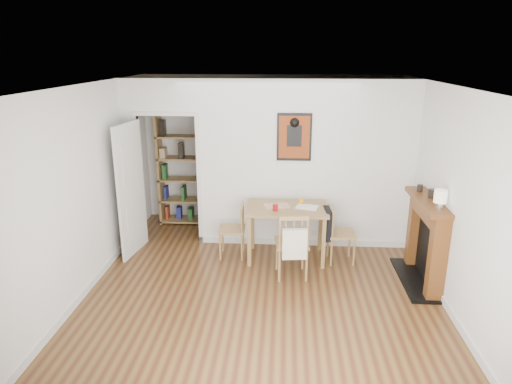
# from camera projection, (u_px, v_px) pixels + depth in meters

# --- Properties ---
(ground) EXTENTS (5.20, 5.20, 0.00)m
(ground) POSITION_uv_depth(u_px,v_px,m) (262.00, 284.00, 6.09)
(ground) COLOR brown
(ground) RESTS_ON ground
(room_shell) EXTENTS (5.20, 5.20, 5.20)m
(room_shell) POSITION_uv_depth(u_px,v_px,m) (274.00, 166.00, 6.98)
(room_shell) COLOR silver
(room_shell) RESTS_ON ground
(dining_table) EXTENTS (1.18, 0.75, 0.81)m
(dining_table) POSITION_uv_depth(u_px,v_px,m) (287.00, 213.00, 6.68)
(dining_table) COLOR olive
(dining_table) RESTS_ON ground
(chair_left) EXTENTS (0.42, 0.42, 0.83)m
(chair_left) POSITION_uv_depth(u_px,v_px,m) (232.00, 230.00, 6.83)
(chair_left) COLOR #9C7F49
(chair_left) RESTS_ON ground
(chair_right) EXTENTS (0.51, 0.45, 0.85)m
(chair_right) POSITION_uv_depth(u_px,v_px,m) (340.00, 234.00, 6.64)
(chair_right) COLOR #9C7F49
(chair_right) RESTS_ON ground
(chair_front) EXTENTS (0.52, 0.58, 0.95)m
(chair_front) POSITION_uv_depth(u_px,v_px,m) (292.00, 244.00, 6.19)
(chair_front) COLOR #9C7F49
(chair_front) RESTS_ON ground
(bookshelf) EXTENTS (0.85, 0.34, 2.02)m
(bookshelf) POSITION_uv_depth(u_px,v_px,m) (183.00, 169.00, 8.03)
(bookshelf) COLOR olive
(bookshelf) RESTS_ON ground
(fireplace) EXTENTS (0.45, 1.25, 1.16)m
(fireplace) POSITION_uv_depth(u_px,v_px,m) (427.00, 239.00, 6.01)
(fireplace) COLOR brown
(fireplace) RESTS_ON ground
(red_glass) EXTENTS (0.07, 0.07, 0.10)m
(red_glass) POSITION_uv_depth(u_px,v_px,m) (275.00, 207.00, 6.48)
(red_glass) COLOR maroon
(red_glass) RESTS_ON dining_table
(orange_fruit) EXTENTS (0.09, 0.09, 0.09)m
(orange_fruit) POSITION_uv_depth(u_px,v_px,m) (301.00, 201.00, 6.77)
(orange_fruit) COLOR orange
(orange_fruit) RESTS_ON dining_table
(placemat) EXTENTS (0.40, 0.33, 0.00)m
(placemat) POSITION_uv_depth(u_px,v_px,m) (277.00, 206.00, 6.69)
(placemat) COLOR beige
(placemat) RESTS_ON dining_table
(notebook) EXTENTS (0.36, 0.31, 0.02)m
(notebook) POSITION_uv_depth(u_px,v_px,m) (307.00, 207.00, 6.63)
(notebook) COLOR silver
(notebook) RESTS_ON dining_table
(mantel_lamp) EXTENTS (0.15, 0.15, 0.24)m
(mantel_lamp) POSITION_uv_depth(u_px,v_px,m) (440.00, 197.00, 5.44)
(mantel_lamp) COLOR silver
(mantel_lamp) RESTS_ON fireplace
(ceramic_jar_a) EXTENTS (0.10, 0.10, 0.12)m
(ceramic_jar_a) POSITION_uv_depth(u_px,v_px,m) (432.00, 193.00, 5.90)
(ceramic_jar_a) COLOR black
(ceramic_jar_a) RESTS_ON fireplace
(ceramic_jar_b) EXTENTS (0.08, 0.08, 0.10)m
(ceramic_jar_b) POSITION_uv_depth(u_px,v_px,m) (420.00, 188.00, 6.17)
(ceramic_jar_b) COLOR black
(ceramic_jar_b) RESTS_ON fireplace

